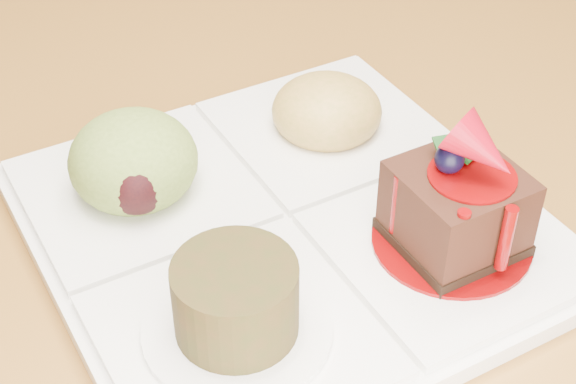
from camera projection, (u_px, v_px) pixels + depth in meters
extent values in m
cube|color=white|center=(288.00, 228.00, 0.54)|extent=(0.36, 0.36, 0.01)
cube|color=white|center=(451.00, 247.00, 0.52)|extent=(0.17, 0.17, 0.01)
cube|color=white|center=(238.00, 336.00, 0.46)|extent=(0.17, 0.17, 0.01)
cube|color=white|center=(137.00, 190.00, 0.56)|extent=(0.17, 0.17, 0.01)
cube|color=white|center=(326.00, 127.00, 0.61)|extent=(0.17, 0.17, 0.01)
cylinder|color=#660304|center=(451.00, 242.00, 0.51)|extent=(0.09, 0.09, 0.00)
cube|color=black|center=(452.00, 238.00, 0.51)|extent=(0.08, 0.08, 0.01)
cube|color=black|center=(457.00, 204.00, 0.50)|extent=(0.08, 0.08, 0.04)
cylinder|color=#660304|center=(462.00, 173.00, 0.48)|extent=(0.05, 0.05, 0.00)
sphere|color=black|center=(449.00, 159.00, 0.48)|extent=(0.02, 0.02, 0.02)
cone|color=#A30A1B|center=(483.00, 150.00, 0.47)|extent=(0.05, 0.05, 0.04)
cube|color=#104011|center=(461.00, 149.00, 0.49)|extent=(0.02, 0.02, 0.01)
cube|color=#104011|center=(446.00, 149.00, 0.49)|extent=(0.01, 0.02, 0.01)
cylinder|color=#660304|center=(459.00, 245.00, 0.47)|extent=(0.01, 0.01, 0.05)
cylinder|color=#660304|center=(506.00, 238.00, 0.47)|extent=(0.01, 0.01, 0.04)
cylinder|color=#660304|center=(398.00, 204.00, 0.50)|extent=(0.01, 0.01, 0.04)
cylinder|color=white|center=(237.00, 330.00, 0.46)|extent=(0.10, 0.10, 0.00)
cylinder|color=#3C2711|center=(236.00, 299.00, 0.45)|extent=(0.06, 0.06, 0.04)
cylinder|color=#4C2710|center=(234.00, 277.00, 0.44)|extent=(0.05, 0.05, 0.00)
ellipsoid|color=olive|center=(133.00, 161.00, 0.54)|extent=(0.08, 0.08, 0.06)
ellipsoid|color=black|center=(137.00, 188.00, 0.52)|extent=(0.04, 0.03, 0.04)
ellipsoid|color=#C99348|center=(327.00, 111.00, 0.60)|extent=(0.08, 0.08, 0.05)
cube|color=#C1500E|center=(349.00, 98.00, 0.61)|extent=(0.02, 0.02, 0.02)
cube|color=#537E1B|center=(316.00, 96.00, 0.61)|extent=(0.02, 0.02, 0.02)
cube|color=#C1500E|center=(311.00, 111.00, 0.60)|extent=(0.02, 0.02, 0.02)
cube|color=#537E1B|center=(342.00, 117.00, 0.59)|extent=(0.02, 0.02, 0.02)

